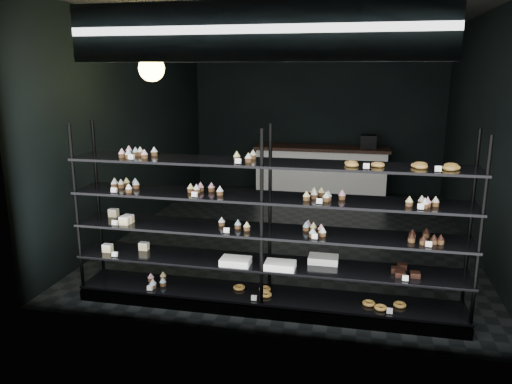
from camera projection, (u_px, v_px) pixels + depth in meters
room at (297, 129)px, 7.19m from camera, size 5.01×6.01×3.20m
display_shelf at (263, 251)px, 5.10m from camera, size 4.00×0.50×1.91m
signage at (253, 31)px, 4.14m from camera, size 3.30×0.05×0.50m
pendant_lamp at (152, 68)px, 5.85m from camera, size 0.30×0.30×0.88m
service_counter at (322, 171)px, 9.79m from camera, size 2.59×0.65×1.23m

